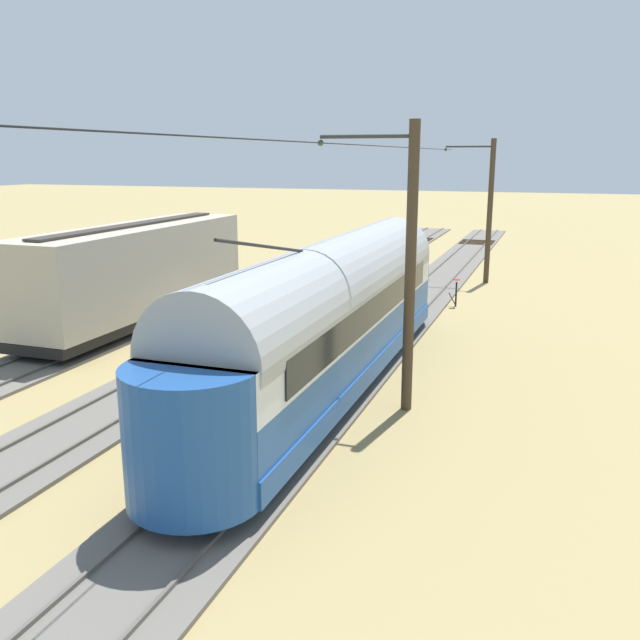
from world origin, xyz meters
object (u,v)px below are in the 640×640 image
(catenary_pole_foreground, at_px, (489,209))
(track_end_bumper, at_px, (354,269))
(switch_stand, at_px, (456,291))
(spare_tie_stack, at_px, (166,279))
(boxcar_adjacent, at_px, (136,271))
(catenary_pole_mid_near, at_px, (408,265))
(vintage_streetcar, at_px, (332,312))

(catenary_pole_foreground, height_order, track_end_bumper, catenary_pole_foreground)
(switch_stand, distance_m, spare_tie_stack, 15.20)
(boxcar_adjacent, relative_size, spare_tie_stack, 5.09)
(catenary_pole_mid_near, relative_size, track_end_bumper, 4.14)
(catenary_pole_mid_near, bearing_deg, track_end_bumper, -69.64)
(boxcar_adjacent, relative_size, catenary_pole_foreground, 1.64)
(catenary_pole_mid_near, bearing_deg, vintage_streetcar, -22.92)
(boxcar_adjacent, relative_size, switch_stand, 9.89)
(catenary_pole_foreground, relative_size, switch_stand, 6.03)
(boxcar_adjacent, distance_m, catenary_pole_mid_near, 13.45)
(catenary_pole_foreground, bearing_deg, track_end_bumper, 1.88)
(boxcar_adjacent, xyz_separation_m, spare_tie_stack, (3.71, -7.93, -1.89))
(spare_tie_stack, bearing_deg, switch_stand, 178.67)
(catenary_pole_foreground, bearing_deg, switch_stand, 84.70)
(spare_tie_stack, bearing_deg, vintage_streetcar, 136.81)
(switch_stand, bearing_deg, track_end_bumper, -43.08)
(spare_tie_stack, bearing_deg, track_end_bumper, -145.74)
(vintage_streetcar, xyz_separation_m, track_end_bumper, (4.85, -18.44, -1.87))
(vintage_streetcar, bearing_deg, spare_tie_stack, -43.19)
(switch_stand, bearing_deg, catenary_pole_mid_near, 92.58)
(vintage_streetcar, height_order, switch_stand, vintage_streetcar)
(vintage_streetcar, bearing_deg, catenary_pole_mid_near, 157.08)
(vintage_streetcar, distance_m, boxcar_adjacent, 10.78)
(catenary_pole_mid_near, distance_m, switch_stand, 13.64)
(catenary_pole_foreground, xyz_separation_m, track_end_bumper, (7.21, 0.24, -3.48))
(catenary_pole_foreground, relative_size, spare_tie_stack, 3.11)
(vintage_streetcar, relative_size, boxcar_adjacent, 1.50)
(vintage_streetcar, xyz_separation_m, catenary_pole_foreground, (-2.36, -18.68, 1.61))
(catenary_pole_mid_near, xyz_separation_m, spare_tie_stack, (15.79, -13.60, -3.61))
(switch_stand, xyz_separation_m, spare_tie_stack, (15.19, -0.35, -0.43))
(spare_tie_stack, distance_m, track_end_bumper, 10.37)
(switch_stand, bearing_deg, boxcar_adjacent, 33.43)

